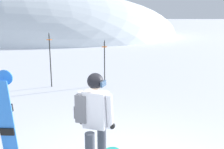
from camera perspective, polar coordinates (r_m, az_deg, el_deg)
ridge_peak_main at (r=33.66m, az=-11.58°, el=8.38°), size 28.72×25.85×10.31m
snowboarder_main at (r=4.17m, az=-3.95°, el=-10.39°), size 0.74×1.77×1.71m
spare_snowboard at (r=5.00m, az=-22.25°, el=-8.32°), size 0.28×0.28×1.64m
piste_marker_near at (r=9.47m, az=-1.65°, el=3.31°), size 0.20×0.20×1.70m
piste_marker_far at (r=9.52m, az=-13.41°, el=3.92°), size 0.20×0.20×1.97m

